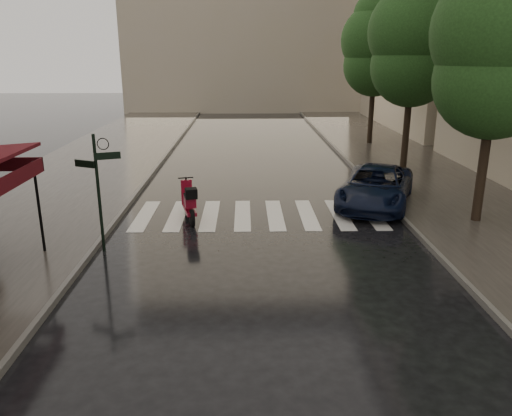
{
  "coord_description": "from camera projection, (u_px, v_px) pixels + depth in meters",
  "views": [
    {
      "loc": [
        2.53,
        -9.34,
        4.97
      ],
      "look_at": [
        2.8,
        2.22,
        1.4
      ],
      "focal_mm": 35.0,
      "sensor_mm": 36.0,
      "label": 1
    }
  ],
  "objects": [
    {
      "name": "tree_near",
      "position": [
        500.0,
        41.0,
        13.75
      ],
      "size": [
        3.8,
        3.8,
        7.99
      ],
      "color": "black",
      "rests_on": "sidewalk_far"
    },
    {
      "name": "signpost",
      "position": [
        98.0,
        184.0,
        12.63
      ],
      "size": [
        1.17,
        0.29,
        3.1
      ],
      "color": "black",
      "rests_on": "ground"
    },
    {
      "name": "parked_car",
      "position": [
        376.0,
        186.0,
        17.0
      ],
      "size": [
        3.79,
        5.23,
        1.32
      ],
      "primitive_type": "imported",
      "rotation": [
        0.0,
        0.0,
        -0.38
      ],
      "color": "black",
      "rests_on": "ground"
    },
    {
      "name": "scooter",
      "position": [
        189.0,
        203.0,
        15.48
      ],
      "size": [
        0.74,
        1.83,
        1.22
      ],
      "rotation": [
        0.0,
        0.0,
        0.24
      ],
      "color": "black",
      "rests_on": "ground"
    },
    {
      "name": "sidewalk_near",
      "position": [
        83.0,
        172.0,
        21.68
      ],
      "size": [
        6.0,
        60.0,
        0.12
      ],
      "primitive_type": "cube",
      "color": "#38332D",
      "rests_on": "ground"
    },
    {
      "name": "tree_far",
      "position": [
        376.0,
        45.0,
        27.09
      ],
      "size": [
        3.8,
        3.8,
        8.16
      ],
      "color": "black",
      "rests_on": "sidewalk_far"
    },
    {
      "name": "crosswalk",
      "position": [
        259.0,
        215.0,
        16.13
      ],
      "size": [
        7.85,
        3.2,
        0.01
      ],
      "color": "silver",
      "rests_on": "ground"
    },
    {
      "name": "tree_mid",
      "position": [
        414.0,
        39.0,
        20.36
      ],
      "size": [
        3.8,
        3.8,
        8.34
      ],
      "color": "black",
      "rests_on": "sidewalk_far"
    },
    {
      "name": "sidewalk_far",
      "position": [
        419.0,
        171.0,
        22.0
      ],
      "size": [
        5.5,
        60.0,
        0.12
      ],
      "primitive_type": "cube",
      "color": "#38332D",
      "rests_on": "ground"
    },
    {
      "name": "ground",
      "position": [
        124.0,
        305.0,
        10.33
      ],
      "size": [
        120.0,
        120.0,
        0.0
      ],
      "primitive_type": "plane",
      "color": "black",
      "rests_on": "ground"
    },
    {
      "name": "curb_far",
      "position": [
        356.0,
        171.0,
        21.94
      ],
      "size": [
        0.12,
        60.0,
        0.16
      ],
      "primitive_type": "cube",
      "color": "#595651",
      "rests_on": "ground"
    },
    {
      "name": "curb_near",
      "position": [
        154.0,
        172.0,
        21.74
      ],
      "size": [
        0.12,
        60.0,
        0.16
      ],
      "primitive_type": "cube",
      "color": "#595651",
      "rests_on": "ground"
    }
  ]
}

